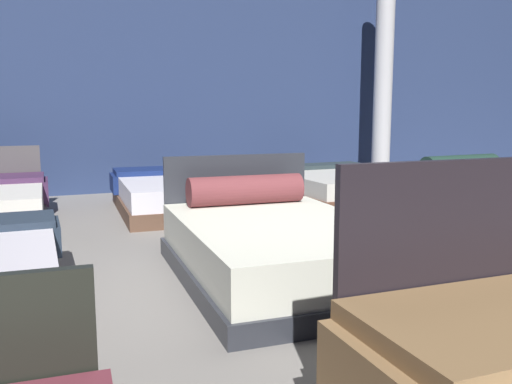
{
  "coord_description": "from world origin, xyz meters",
  "views": [
    {
      "loc": [
        -1.72,
        -3.56,
        1.28
      ],
      "look_at": [
        -0.01,
        0.59,
        0.59
      ],
      "focal_mm": 37.67,
      "sensor_mm": 36.0,
      "label": 1
    }
  ],
  "objects_px": {
    "bed_5": "(508,218)",
    "bed_8": "(338,185)",
    "bed_7": "(179,194)",
    "support_pillar": "(383,82)",
    "bed_4": "(276,246)"
  },
  "relations": [
    {
      "from": "bed_4",
      "to": "bed_7",
      "type": "height_order",
      "value": "bed_4"
    },
    {
      "from": "bed_4",
      "to": "support_pillar",
      "type": "relative_size",
      "value": 0.63
    },
    {
      "from": "bed_7",
      "to": "bed_5",
      "type": "bearing_deg",
      "value": -49.33
    },
    {
      "from": "bed_8",
      "to": "bed_4",
      "type": "bearing_deg",
      "value": -129.78
    },
    {
      "from": "bed_8",
      "to": "bed_7",
      "type": "bearing_deg",
      "value": 178.87
    },
    {
      "from": "bed_5",
      "to": "bed_8",
      "type": "relative_size",
      "value": 1.0
    },
    {
      "from": "bed_7",
      "to": "support_pillar",
      "type": "distance_m",
      "value": 4.27
    },
    {
      "from": "bed_5",
      "to": "support_pillar",
      "type": "height_order",
      "value": "support_pillar"
    },
    {
      "from": "bed_4",
      "to": "bed_8",
      "type": "xyz_separation_m",
      "value": [
        2.37,
        3.04,
        -0.05
      ]
    },
    {
      "from": "bed_8",
      "to": "support_pillar",
      "type": "bearing_deg",
      "value": 33.82
    },
    {
      "from": "bed_5",
      "to": "bed_8",
      "type": "distance_m",
      "value": 3.05
    },
    {
      "from": "bed_4",
      "to": "bed_8",
      "type": "distance_m",
      "value": 3.86
    },
    {
      "from": "bed_7",
      "to": "bed_8",
      "type": "height_order",
      "value": "bed_7"
    },
    {
      "from": "bed_7",
      "to": "support_pillar",
      "type": "bearing_deg",
      "value": 18.45
    },
    {
      "from": "bed_7",
      "to": "support_pillar",
      "type": "xyz_separation_m",
      "value": [
        3.83,
        1.08,
        1.53
      ]
    }
  ]
}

